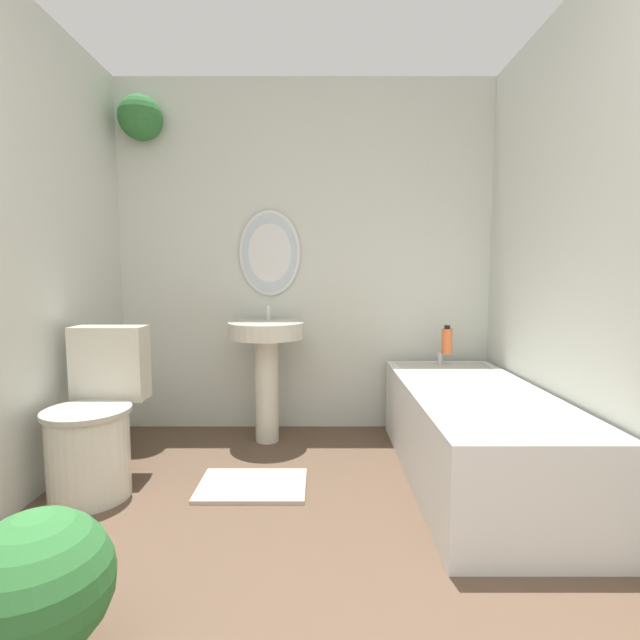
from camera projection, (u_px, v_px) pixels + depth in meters
The scene contains 8 objects.
wall_back at pixel (294, 250), 3.21m from camera, with size 2.68×0.29×2.40m.
wall_right at pixel (632, 244), 1.78m from camera, with size 0.06×2.97×2.40m.
toilet at pixel (93, 427), 2.30m from camera, with size 0.40×0.55×0.81m.
pedestal_sink at pixel (265, 354), 2.98m from camera, with size 0.48×0.48×0.88m.
bathtub at pixel (472, 432), 2.44m from camera, with size 0.70×1.61×0.57m.
shampoo_bottle at pixel (445, 341), 3.04m from camera, with size 0.07×0.07×0.19m.
potted_plant at pixel (36, 591), 1.20m from camera, with size 0.38×0.38×0.47m.
bath_mat at pixel (251, 486), 2.36m from camera, with size 0.54×0.37×0.02m.
Camera 1 is at (0.10, -0.37, 1.08)m, focal length 26.00 mm.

